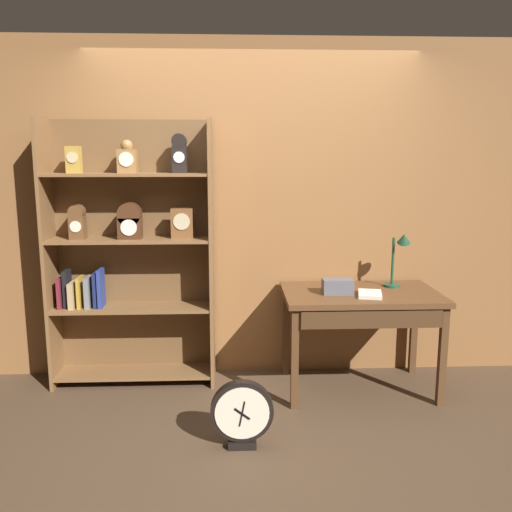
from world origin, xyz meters
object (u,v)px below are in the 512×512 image
object	(u,v)px
round_clock_large	(242,413)
toolbox_small	(337,286)
bookshelf	(129,254)
open_repair_manual	(370,294)
workbench	(361,305)
desk_lamp	(399,254)

from	to	relation	value
round_clock_large	toolbox_small	bearing A→B (deg)	46.57
bookshelf	toolbox_small	xyz separation A→B (m)	(1.53, -0.28, -0.20)
open_repair_manual	bookshelf	bearing A→B (deg)	-178.49
bookshelf	workbench	bearing A→B (deg)	-8.44
workbench	toolbox_small	world-z (taller)	toolbox_small
workbench	desk_lamp	size ratio (longest dim) A/B	2.62
toolbox_small	open_repair_manual	world-z (taller)	toolbox_small
bookshelf	toolbox_small	distance (m)	1.57
toolbox_small	bookshelf	bearing A→B (deg)	169.73
round_clock_large	open_repair_manual	bearing A→B (deg)	35.91
workbench	round_clock_large	xyz separation A→B (m)	(-0.89, -0.76, -0.45)
desk_lamp	round_clock_large	distance (m)	1.69
workbench	round_clock_large	world-z (taller)	workbench
round_clock_large	desk_lamp	bearing A→B (deg)	37.11
workbench	toolbox_small	distance (m)	0.23
desk_lamp	toolbox_small	bearing A→B (deg)	-161.96
desk_lamp	round_clock_large	world-z (taller)	desk_lamp
workbench	open_repair_manual	size ratio (longest dim) A/B	5.13
desk_lamp	open_repair_manual	distance (m)	0.43
bookshelf	desk_lamp	world-z (taller)	bookshelf
toolbox_small	workbench	bearing A→B (deg)	7.18
toolbox_small	open_repair_manual	xyz separation A→B (m)	(0.22, -0.08, -0.04)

